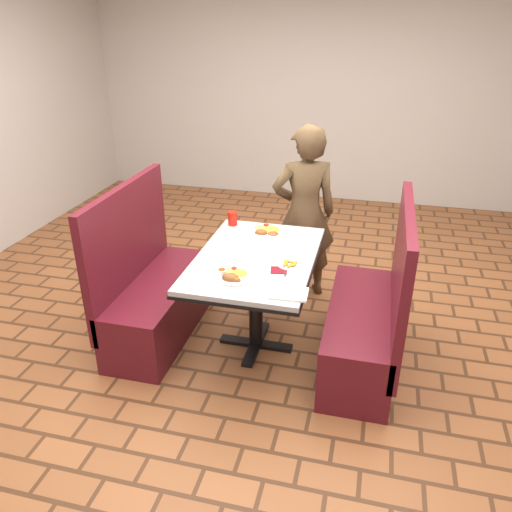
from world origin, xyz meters
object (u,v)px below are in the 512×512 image
(booth_bench_left, at_px, (154,294))
(far_dinner_plate, at_px, (267,230))
(diner_person, at_px, (304,214))
(near_dinner_plate, at_px, (233,274))
(red_tumbler, at_px, (233,218))
(plantain_plate, at_px, (290,264))
(booth_bench_right, at_px, (368,323))
(dining_table, at_px, (256,268))

(booth_bench_left, relative_size, far_dinner_plate, 4.19)
(diner_person, bearing_deg, far_dinner_plate, 46.82)
(near_dinner_plate, bearing_deg, red_tumbler, 106.66)
(near_dinner_plate, height_order, plantain_plate, near_dinner_plate)
(near_dinner_plate, xyz_separation_m, plantain_plate, (0.32, 0.25, -0.02))
(booth_bench_right, relative_size, plantain_plate, 7.41)
(booth_bench_right, distance_m, near_dinner_plate, 1.03)
(booth_bench_left, xyz_separation_m, far_dinner_plate, (0.78, 0.41, 0.45))
(far_dinner_plate, bearing_deg, near_dinner_plate, -93.64)
(booth_bench_left, height_order, plantain_plate, booth_bench_left)
(far_dinner_plate, height_order, red_tumbler, red_tumbler)
(dining_table, height_order, red_tumbler, red_tumbler)
(dining_table, relative_size, booth_bench_left, 1.01)
(booth_bench_right, bearing_deg, diner_person, 124.28)
(dining_table, distance_m, far_dinner_plate, 0.43)
(diner_person, bearing_deg, red_tumbler, 17.49)
(plantain_plate, bearing_deg, booth_bench_left, 175.28)
(booth_bench_right, bearing_deg, booth_bench_left, 180.00)
(near_dinner_plate, height_order, red_tumbler, red_tumbler)
(dining_table, bearing_deg, near_dinner_plate, -100.71)
(dining_table, bearing_deg, booth_bench_right, 0.00)
(dining_table, distance_m, plantain_plate, 0.29)
(booth_bench_right, bearing_deg, plantain_plate, -170.98)
(diner_person, relative_size, plantain_plate, 9.23)
(booth_bench_right, bearing_deg, near_dinner_plate, -158.56)
(plantain_plate, bearing_deg, booth_bench_right, 9.02)
(booth_bench_left, relative_size, near_dinner_plate, 4.88)
(near_dinner_plate, distance_m, far_dinner_plate, 0.75)
(diner_person, relative_size, near_dinner_plate, 6.08)
(far_dinner_plate, relative_size, red_tumbler, 2.64)
(booth_bench_left, bearing_deg, red_tumbler, 46.22)
(plantain_plate, bearing_deg, dining_table, 161.00)
(booth_bench_right, xyz_separation_m, far_dinner_plate, (-0.81, 0.41, 0.45))
(dining_table, xyz_separation_m, diner_person, (0.19, 0.89, 0.09))
(booth_bench_right, xyz_separation_m, diner_person, (-0.61, 0.89, 0.42))
(dining_table, height_order, diner_person, diner_person)
(red_tumbler, bearing_deg, booth_bench_right, -24.31)
(booth_bench_left, distance_m, plantain_plate, 1.14)
(dining_table, distance_m, red_tumbler, 0.61)
(booth_bench_left, relative_size, red_tumbler, 11.05)
(near_dinner_plate, bearing_deg, plantain_plate, 38.57)
(booth_bench_left, bearing_deg, diner_person, 41.92)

